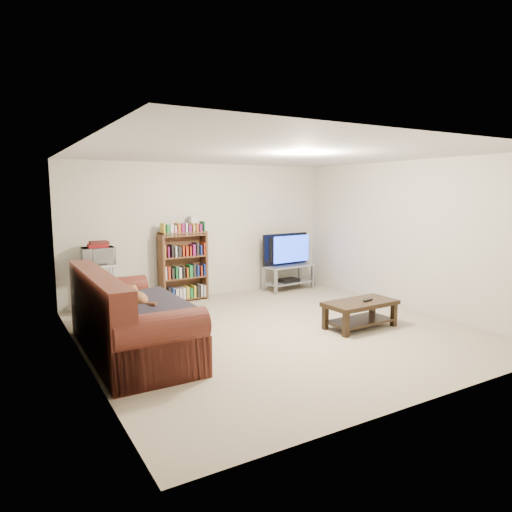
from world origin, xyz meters
TOP-DOWN VIEW (x-y plane):
  - floor at (0.00, 0.00)m, footprint 5.00×5.00m
  - ceiling at (0.00, 0.00)m, footprint 5.00×5.00m
  - wall_back at (0.00, 2.50)m, footprint 5.00×0.00m
  - wall_front at (0.00, -2.50)m, footprint 5.00×0.00m
  - wall_left at (-2.50, 0.00)m, footprint 0.00×5.00m
  - wall_right at (2.50, 0.00)m, footprint 0.00×5.00m
  - sofa at (-2.05, 0.14)m, footprint 1.02×2.33m
  - blanket at (-1.85, -0.02)m, footprint 1.00×1.24m
  - cat at (-1.85, 0.20)m, footprint 0.25×0.64m
  - coffee_table at (1.09, -0.48)m, footprint 1.07×0.57m
  - remote at (1.18, -0.52)m, footprint 0.18×0.08m
  - tv_stand at (1.64, 2.12)m, footprint 1.02×0.53m
  - television at (1.64, 2.12)m, footprint 1.07×0.23m
  - dvd_player at (1.64, 2.12)m, footprint 0.42×0.31m
  - bookshelf at (-0.46, 2.30)m, footprint 0.85×0.31m
  - shelf_clutter at (-0.36, 2.32)m, footprint 0.62×0.22m
  - microwave_stand at (-1.91, 2.16)m, footprint 0.50×0.38m
  - microwave at (-1.91, 2.16)m, footprint 0.50×0.35m
  - game_boxes at (-1.91, 2.16)m, footprint 0.30×0.26m

SIDE VIEW (x-z plane):
  - floor at x=0.00m, z-range 0.00..0.00m
  - dvd_player at x=1.64m, z-range 0.16..0.22m
  - coffee_table at x=1.09m, z-range 0.07..0.46m
  - tv_stand at x=1.64m, z-range 0.09..0.58m
  - sofa at x=-2.05m, z-range -0.15..0.84m
  - remote at x=1.18m, z-range 0.38..0.40m
  - microwave_stand at x=-1.91m, z-range 0.11..0.89m
  - blanket at x=-1.85m, z-range 0.48..0.67m
  - bookshelf at x=-0.46m, z-range 0.02..1.24m
  - cat at x=-1.85m, z-range 0.54..0.73m
  - television at x=1.64m, z-range 0.49..1.10m
  - microwave at x=-1.91m, z-range 0.78..1.05m
  - game_boxes at x=-1.91m, z-range 1.05..1.10m
  - wall_back at x=0.00m, z-range -1.30..3.70m
  - wall_front at x=0.00m, z-range -1.30..3.70m
  - wall_left at x=-2.50m, z-range -1.30..3.70m
  - wall_right at x=2.50m, z-range -1.30..3.70m
  - shelf_clutter at x=-0.36m, z-range 1.18..1.46m
  - ceiling at x=0.00m, z-range 2.40..2.40m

